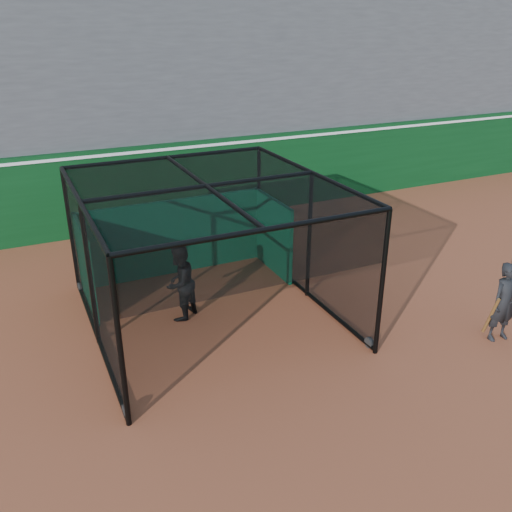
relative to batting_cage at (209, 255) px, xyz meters
name	(u,v)px	position (x,y,z in m)	size (l,w,h in m)	color
ground	(299,365)	(0.86, -2.36, -1.45)	(120.00, 120.00, 0.00)	brown
outfield_wall	(165,182)	(0.86, 6.14, -0.16)	(50.00, 0.50, 2.50)	#0A3815
grandstand	(127,64)	(0.86, 9.91, 3.02)	(50.00, 7.85, 8.95)	#4C4C4F
batting_cage	(209,255)	(0.00, 0.00, 0.00)	(4.83, 5.32, 2.91)	black
batter	(180,283)	(-0.58, 0.23, -0.63)	(0.80, 0.62, 1.65)	black
on_deck_player	(504,302)	(4.91, -3.25, -0.64)	(0.64, 0.44, 1.63)	black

